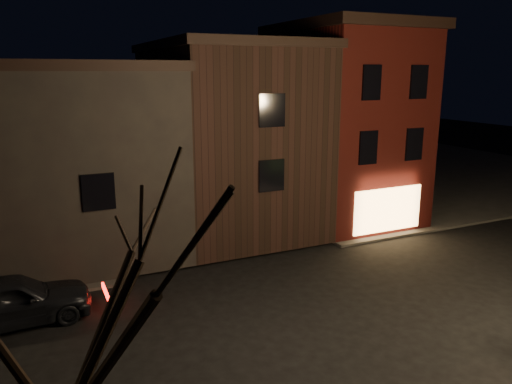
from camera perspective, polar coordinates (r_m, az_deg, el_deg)
ground at (r=17.66m, az=5.41°, el=-13.78°), size 120.00×120.00×0.00m
sidewalk_far_right at (r=44.40m, az=14.76°, el=2.68°), size 30.00×30.00×0.12m
corner_building at (r=28.13m, az=10.05°, el=7.86°), size 6.50×8.50×10.50m
row_building_a at (r=26.01m, az=-3.24°, el=6.34°), size 7.30×10.30×9.40m
row_building_b at (r=24.37m, az=-19.29°, el=3.92°), size 7.80×10.30×8.40m
bare_tree_left at (r=6.99m, az=-22.90°, el=-9.89°), size 5.60×5.60×7.50m
parked_car_a at (r=18.41m, az=-26.23°, el=-11.08°), size 5.06×2.21×1.70m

